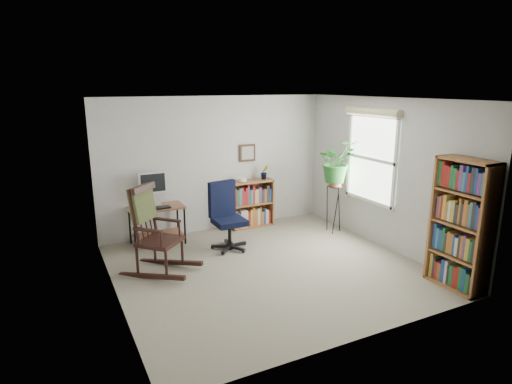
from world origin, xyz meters
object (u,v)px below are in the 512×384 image
office_chair (229,216)px  rocking_chair (159,229)px  desk (157,225)px  tall_bookshelf (461,225)px  low_bookshelf (251,204)px

office_chair → rocking_chair: bearing=-171.7°
desk → rocking_chair: rocking_chair is taller
desk → rocking_chair: 1.20m
desk → tall_bookshelf: (3.10, -3.30, 0.53)m
rocking_chair → tall_bookshelf: bearing=-76.6°
low_bookshelf → tall_bookshelf: bearing=-69.1°
low_bookshelf → tall_bookshelf: (1.31, -3.42, 0.41)m
desk → rocking_chair: (-0.23, -1.13, 0.32)m
desk → office_chair: office_chair is taller
office_chair → rocking_chair: size_ratio=0.87×
rocking_chair → tall_bookshelf: (3.34, -2.17, 0.22)m
desk → office_chair: bearing=-37.7°
office_chair → rocking_chair: (-1.21, -0.37, 0.08)m
rocking_chair → tall_bookshelf: size_ratio=0.75×
desk → tall_bookshelf: tall_bookshelf is taller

